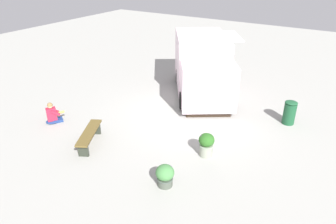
{
  "coord_description": "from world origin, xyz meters",
  "views": [
    {
      "loc": [
        -5.67,
        10.38,
        5.9
      ],
      "look_at": [
        -0.52,
        2.12,
        1.01
      ],
      "focal_mm": 33.51,
      "sensor_mm": 36.0,
      "label": 1
    }
  ],
  "objects_px": {
    "person_customer": "(53,115)",
    "planter_flowering_far": "(206,144)",
    "food_truck": "(202,68)",
    "trash_bin": "(290,112)",
    "plaza_bench": "(89,135)",
    "planter_flowering_near": "(165,175)"
  },
  "relations": [
    {
      "from": "food_truck",
      "to": "person_customer",
      "type": "relative_size",
      "value": 6.46
    },
    {
      "from": "planter_flowering_far",
      "to": "trash_bin",
      "type": "xyz_separation_m",
      "value": [
        -1.76,
        -3.68,
        0.04
      ]
    },
    {
      "from": "plaza_bench",
      "to": "trash_bin",
      "type": "relative_size",
      "value": 1.89
    },
    {
      "from": "planter_flowering_far",
      "to": "plaza_bench",
      "type": "height_order",
      "value": "planter_flowering_far"
    },
    {
      "from": "planter_flowering_far",
      "to": "trash_bin",
      "type": "distance_m",
      "value": 4.08
    },
    {
      "from": "planter_flowering_near",
      "to": "trash_bin",
      "type": "bearing_deg",
      "value": -110.33
    },
    {
      "from": "person_customer",
      "to": "trash_bin",
      "type": "distance_m",
      "value": 9.18
    },
    {
      "from": "planter_flowering_near",
      "to": "planter_flowering_far",
      "type": "height_order",
      "value": "planter_flowering_far"
    },
    {
      "from": "person_customer",
      "to": "trash_bin",
      "type": "xyz_separation_m",
      "value": [
        -7.83,
        -4.79,
        0.14
      ]
    },
    {
      "from": "food_truck",
      "to": "trash_bin",
      "type": "height_order",
      "value": "food_truck"
    },
    {
      "from": "person_customer",
      "to": "planter_flowering_far",
      "type": "height_order",
      "value": "person_customer"
    },
    {
      "from": "person_customer",
      "to": "plaza_bench",
      "type": "distance_m",
      "value": 2.41
    },
    {
      "from": "food_truck",
      "to": "planter_flowering_near",
      "type": "height_order",
      "value": "food_truck"
    },
    {
      "from": "food_truck",
      "to": "trash_bin",
      "type": "xyz_separation_m",
      "value": [
        -4.25,
        0.95,
        -0.76
      ]
    },
    {
      "from": "food_truck",
      "to": "planter_flowering_far",
      "type": "distance_m",
      "value": 5.33
    },
    {
      "from": "planter_flowering_far",
      "to": "trash_bin",
      "type": "height_order",
      "value": "trash_bin"
    },
    {
      "from": "plaza_bench",
      "to": "trash_bin",
      "type": "bearing_deg",
      "value": -136.34
    },
    {
      "from": "person_customer",
      "to": "planter_flowering_near",
      "type": "height_order",
      "value": "person_customer"
    },
    {
      "from": "plaza_bench",
      "to": "planter_flowering_near",
      "type": "bearing_deg",
      "value": 172.41
    },
    {
      "from": "planter_flowering_far",
      "to": "food_truck",
      "type": "bearing_deg",
      "value": -61.76
    },
    {
      "from": "person_customer",
      "to": "trash_bin",
      "type": "height_order",
      "value": "trash_bin"
    },
    {
      "from": "food_truck",
      "to": "person_customer",
      "type": "height_order",
      "value": "food_truck"
    }
  ]
}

